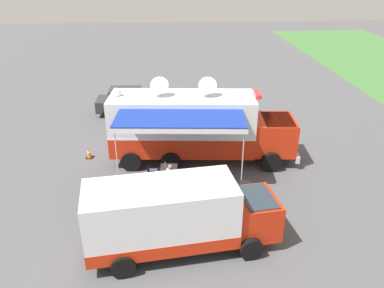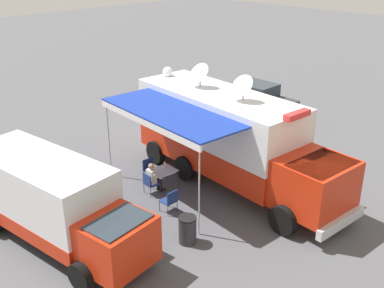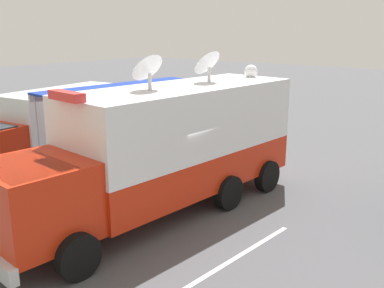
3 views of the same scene
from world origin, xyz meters
name	(u,v)px [view 1 (image 1 of 3)]	position (x,y,z in m)	size (l,w,h in m)	color
ground_plane	(183,159)	(0.00, 0.00, 0.00)	(100.00, 100.00, 0.00)	#515156
lot_stripe	(215,135)	(-2.98, 2.08, 0.00)	(0.12, 4.80, 0.01)	silver
command_truck	(197,125)	(0.09, 0.74, 1.95)	(5.29, 9.65, 4.53)	red
folding_table	(169,168)	(2.20, -0.75, 0.67)	(0.86, 0.86, 0.73)	silver
water_bottle	(165,164)	(2.03, -0.91, 0.83)	(0.07, 0.07, 0.22)	silver
folding_chair_at_table	(170,180)	(3.00, -0.68, 0.51)	(0.52, 0.52, 0.87)	navy
folding_chair_beside_table	(151,172)	(2.23, -1.60, 0.51)	(0.52, 0.52, 0.87)	navy
folding_chair_spare_by_truck	(204,183)	(3.32, 0.82, 0.51)	(0.48, 0.48, 0.87)	navy
seated_responder	(171,175)	(2.81, -0.67, 0.65)	(0.68, 0.58, 1.25)	silver
trash_bin	(245,192)	(4.12, 2.51, 0.46)	(0.57, 0.57, 0.91)	#2D2D33
traffic_cone	(89,153)	(-0.46, -4.96, 0.28)	(0.36, 0.36, 0.58)	black
support_truck	(176,217)	(7.00, -0.52, 1.39)	(3.02, 7.01, 2.70)	white
car_behind_truck	(128,101)	(-7.00, -3.43, 0.88)	(2.04, 4.21, 1.76)	#2D2D33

